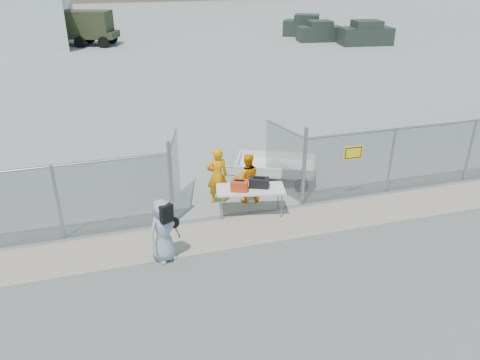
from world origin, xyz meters
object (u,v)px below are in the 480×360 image
object	(u,v)px
folding_table	(250,201)
security_worker_right	(247,178)
utility_trailer	(275,170)
security_worker_left	(217,176)
visitor	(164,230)

from	to	relation	value
folding_table	security_worker_right	world-z (taller)	security_worker_right
security_worker_right	utility_trailer	world-z (taller)	security_worker_right
utility_trailer	security_worker_left	bearing A→B (deg)	-132.85
folding_table	visitor	distance (m)	3.23
folding_table	utility_trailer	world-z (taller)	folding_table
utility_trailer	folding_table	bearing A→B (deg)	-103.50
visitor	utility_trailer	bearing A→B (deg)	14.79
visitor	utility_trailer	world-z (taller)	visitor
security_worker_left	folding_table	bearing A→B (deg)	128.46
security_worker_left	visitor	xyz separation A→B (m)	(-2.01, -2.60, -0.06)
security_worker_left	visitor	world-z (taller)	security_worker_left
security_worker_left	visitor	bearing A→B (deg)	53.42
security_worker_left	utility_trailer	size ratio (longest dim) A/B	0.53
security_worker_left	security_worker_right	bearing A→B (deg)	169.18
security_worker_right	folding_table	bearing A→B (deg)	90.42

